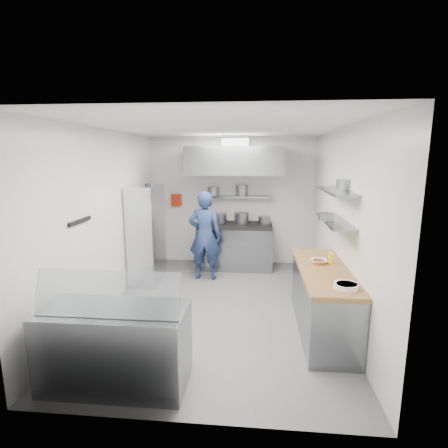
# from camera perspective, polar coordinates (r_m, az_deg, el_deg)

# --- Properties ---
(floor) EXTENTS (5.00, 5.00, 0.00)m
(floor) POSITION_cam_1_polar(r_m,az_deg,el_deg) (5.79, -0.57, -13.41)
(floor) COLOR #4A4A4C
(floor) RESTS_ON ground
(ceiling) EXTENTS (5.00, 5.00, 0.00)m
(ceiling) POSITION_cam_1_polar(r_m,az_deg,el_deg) (5.28, -0.64, 15.44)
(ceiling) COLOR silver
(ceiling) RESTS_ON wall_back
(wall_back) EXTENTS (3.60, 2.80, 0.02)m
(wall_back) POSITION_cam_1_polar(r_m,az_deg,el_deg) (7.82, 1.31, 3.76)
(wall_back) COLOR white
(wall_back) RESTS_ON floor
(wall_front) EXTENTS (3.60, 2.80, 0.02)m
(wall_front) POSITION_cam_1_polar(r_m,az_deg,el_deg) (2.97, -5.71, -8.71)
(wall_front) COLOR white
(wall_front) RESTS_ON floor
(wall_left) EXTENTS (2.80, 5.00, 0.02)m
(wall_left) POSITION_cam_1_polar(r_m,az_deg,el_deg) (5.83, -18.50, 0.63)
(wall_left) COLOR white
(wall_left) RESTS_ON floor
(wall_right) EXTENTS (2.80, 5.00, 0.02)m
(wall_right) POSITION_cam_1_polar(r_m,az_deg,el_deg) (5.48, 18.48, -0.01)
(wall_right) COLOR white
(wall_right) RESTS_ON floor
(gas_range) EXTENTS (1.60, 0.80, 0.90)m
(gas_range) POSITION_cam_1_polar(r_m,az_deg,el_deg) (7.60, 1.82, -3.76)
(gas_range) COLOR gray
(gas_range) RESTS_ON floor
(cooktop) EXTENTS (1.57, 0.78, 0.06)m
(cooktop) POSITION_cam_1_polar(r_m,az_deg,el_deg) (7.50, 1.84, -0.21)
(cooktop) COLOR black
(cooktop) RESTS_ON gas_range
(stock_pot_left) EXTENTS (0.27, 0.27, 0.20)m
(stock_pot_left) POSITION_cam_1_polar(r_m,az_deg,el_deg) (7.64, -0.62, 1.00)
(stock_pot_left) COLOR slate
(stock_pot_left) RESTS_ON cooktop
(stock_pot_mid) EXTENTS (0.30, 0.30, 0.24)m
(stock_pot_mid) POSITION_cam_1_polar(r_m,az_deg,el_deg) (7.51, 2.88, 0.97)
(stock_pot_mid) COLOR slate
(stock_pot_mid) RESTS_ON cooktop
(stock_pot_right) EXTENTS (0.25, 0.25, 0.16)m
(stock_pot_right) POSITION_cam_1_polar(r_m,az_deg,el_deg) (7.54, 6.61, 0.64)
(stock_pot_right) COLOR slate
(stock_pot_right) RESTS_ON cooktop
(over_range_shelf) EXTENTS (1.60, 0.30, 0.04)m
(over_range_shelf) POSITION_cam_1_polar(r_m,az_deg,el_deg) (7.64, 1.98, 4.49)
(over_range_shelf) COLOR gray
(over_range_shelf) RESTS_ON wall_back
(shelf_pot_a) EXTENTS (0.28, 0.28, 0.18)m
(shelf_pot_a) POSITION_cam_1_polar(r_m,az_deg,el_deg) (7.88, -1.71, 5.50)
(shelf_pot_a) COLOR slate
(shelf_pot_a) RESTS_ON over_range_shelf
(shelf_pot_b) EXTENTS (0.27, 0.27, 0.22)m
(shelf_pot_b) POSITION_cam_1_polar(r_m,az_deg,el_deg) (7.76, 2.94, 5.55)
(shelf_pot_b) COLOR slate
(shelf_pot_b) RESTS_ON over_range_shelf
(extractor_hood) EXTENTS (1.90, 1.15, 0.55)m
(extractor_hood) POSITION_cam_1_polar(r_m,az_deg,el_deg) (7.18, 1.82, 10.30)
(extractor_hood) COLOR gray
(extractor_hood) RESTS_ON wall_back
(hood_duct) EXTENTS (0.55, 0.55, 0.24)m
(hood_duct) POSITION_cam_1_polar(r_m,az_deg,el_deg) (7.40, 1.95, 13.27)
(hood_duct) COLOR slate
(hood_duct) RESTS_ON extractor_hood
(red_firebox) EXTENTS (0.22, 0.10, 0.26)m
(red_firebox) POSITION_cam_1_polar(r_m,az_deg,el_deg) (7.95, -7.77, 3.92)
(red_firebox) COLOR #AF260E
(red_firebox) RESTS_ON wall_back
(chef) EXTENTS (0.64, 0.43, 1.74)m
(chef) POSITION_cam_1_polar(r_m,az_deg,el_deg) (6.81, -3.14, -1.89)
(chef) COLOR navy
(chef) RESTS_ON floor
(wire_rack) EXTENTS (0.50, 0.90, 1.85)m
(wire_rack) POSITION_cam_1_polar(r_m,az_deg,el_deg) (6.82, -12.53, -1.66)
(wire_rack) COLOR silver
(wire_rack) RESTS_ON floor
(rack_bin_a) EXTENTS (0.16, 0.20, 0.18)m
(rack_bin_a) POSITION_cam_1_polar(r_m,az_deg,el_deg) (6.74, -12.77, -2.91)
(rack_bin_a) COLOR white
(rack_bin_a) RESTS_ON wire_rack
(rack_bin_b) EXTENTS (0.13, 0.17, 0.15)m
(rack_bin_b) POSITION_cam_1_polar(r_m,az_deg,el_deg) (6.94, -12.14, 1.73)
(rack_bin_b) COLOR yellow
(rack_bin_b) RESTS_ON wire_rack
(rack_jar) EXTENTS (0.11, 0.11, 0.18)m
(rack_jar) POSITION_cam_1_polar(r_m,az_deg,el_deg) (6.71, -12.31, 5.72)
(rack_jar) COLOR black
(rack_jar) RESTS_ON wire_rack
(knife_strip) EXTENTS (0.04, 0.55, 0.05)m
(knife_strip) POSITION_cam_1_polar(r_m,az_deg,el_deg) (4.99, -22.47, 0.44)
(knife_strip) COLOR black
(knife_strip) RESTS_ON wall_left
(prep_counter_base) EXTENTS (0.62, 2.00, 0.84)m
(prep_counter_base) POSITION_cam_1_polar(r_m,az_deg,el_deg) (5.13, 15.74, -12.07)
(prep_counter_base) COLOR gray
(prep_counter_base) RESTS_ON floor
(prep_counter_top) EXTENTS (0.65, 2.04, 0.06)m
(prep_counter_top) POSITION_cam_1_polar(r_m,az_deg,el_deg) (4.97, 16.02, -7.29)
(prep_counter_top) COLOR olive
(prep_counter_top) RESTS_ON prep_counter_base
(plate_stack_a) EXTENTS (0.27, 0.27, 0.06)m
(plate_stack_a) POSITION_cam_1_polar(r_m,az_deg,el_deg) (4.32, 19.19, -9.48)
(plate_stack_a) COLOR white
(plate_stack_a) RESTS_ON prep_counter_top
(plate_stack_b) EXTENTS (0.24, 0.24, 0.06)m
(plate_stack_b) POSITION_cam_1_polar(r_m,az_deg,el_deg) (4.30, 19.43, -9.59)
(plate_stack_b) COLOR white
(plate_stack_b) RESTS_ON prep_counter_top
(copper_pan) EXTENTS (0.15, 0.15, 0.06)m
(copper_pan) POSITION_cam_1_polar(r_m,az_deg,el_deg) (5.12, 15.25, -5.99)
(copper_pan) COLOR #B46132
(copper_pan) RESTS_ON prep_counter_top
(squeeze_bottle) EXTENTS (0.06, 0.06, 0.18)m
(squeeze_bottle) POSITION_cam_1_polar(r_m,az_deg,el_deg) (5.17, 17.03, -5.24)
(squeeze_bottle) COLOR yellow
(squeeze_bottle) RESTS_ON prep_counter_top
(mixing_bowl) EXTENTS (0.23, 0.23, 0.05)m
(mixing_bowl) POSITION_cam_1_polar(r_m,az_deg,el_deg) (5.15, 15.16, -5.92)
(mixing_bowl) COLOR white
(mixing_bowl) RESTS_ON prep_counter_top
(wall_shelf_lower) EXTENTS (0.30, 1.30, 0.04)m
(wall_shelf_lower) POSITION_cam_1_polar(r_m,az_deg,el_deg) (5.13, 17.55, 0.47)
(wall_shelf_lower) COLOR gray
(wall_shelf_lower) RESTS_ON wall_right
(wall_shelf_upper) EXTENTS (0.30, 1.30, 0.04)m
(wall_shelf_upper) POSITION_cam_1_polar(r_m,az_deg,el_deg) (5.08, 17.83, 5.14)
(wall_shelf_upper) COLOR gray
(wall_shelf_upper) RESTS_ON wall_right
(shelf_pot_c) EXTENTS (0.21, 0.21, 0.10)m
(shelf_pot_c) POSITION_cam_1_polar(r_m,az_deg,el_deg) (5.04, 16.34, 1.15)
(shelf_pot_c) COLOR slate
(shelf_pot_c) RESTS_ON wall_shelf_lower
(shelf_pot_d) EXTENTS (0.26, 0.26, 0.14)m
(shelf_pot_d) POSITION_cam_1_polar(r_m,az_deg,el_deg) (5.11, 19.29, 6.10)
(shelf_pot_d) COLOR slate
(shelf_pot_d) RESTS_ON wall_shelf_upper
(display_case) EXTENTS (1.50, 0.70, 0.85)m
(display_case) POSITION_cam_1_polar(r_m,az_deg,el_deg) (4.06, -17.25, -18.56)
(display_case) COLOR gray
(display_case) RESTS_ON floor
(display_glass) EXTENTS (1.47, 0.19, 0.42)m
(display_glass) POSITION_cam_1_polar(r_m,az_deg,el_deg) (3.69, -18.56, -10.68)
(display_glass) COLOR silver
(display_glass) RESTS_ON display_case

